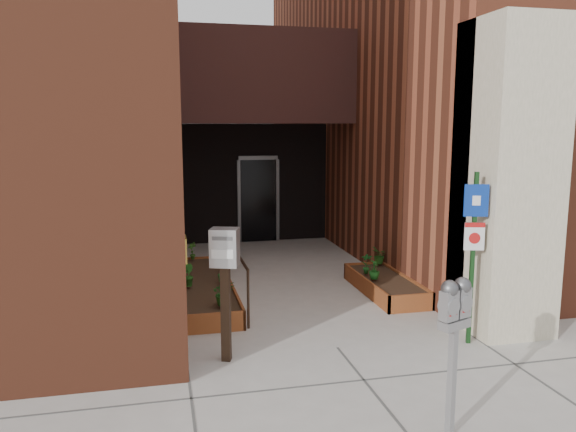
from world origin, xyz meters
TOP-DOWN VIEW (x-y plane):
  - ground at (0.00, 0.00)m, footprint 80.00×80.00m
  - architecture at (-0.18, 6.89)m, footprint 20.00×14.60m
  - planter_left at (-1.55, 2.70)m, footprint 0.90×3.60m
  - planter_right at (1.60, 2.20)m, footprint 0.80×2.20m
  - handrail at (-1.05, 2.65)m, footprint 0.04×3.34m
  - parking_meter at (0.39, -2.29)m, footprint 0.36×0.24m
  - sign_post at (1.80, -0.25)m, footprint 0.32×0.11m
  - payment_dropbox at (-1.50, -0.07)m, footprint 0.40×0.35m
  - shrub_left_a at (-1.38, 1.26)m, footprint 0.38×0.38m
  - shrub_left_b at (-1.85, 2.40)m, footprint 0.27×0.27m
  - shrub_left_c at (-1.25, 2.51)m, footprint 0.24×0.24m
  - shrub_left_d at (-1.66, 4.30)m, footprint 0.26×0.26m
  - shrub_right_a at (1.35, 2.11)m, footprint 0.24×0.24m
  - shrub_right_b at (1.35, 2.48)m, footprint 0.25×0.25m
  - shrub_right_c at (1.85, 3.10)m, footprint 0.36×0.36m

SIDE VIEW (x-z plane):
  - ground at x=0.00m, z-range 0.00..0.00m
  - planter_left at x=-1.55m, z-range -0.02..0.28m
  - planter_right at x=1.60m, z-range -0.02..0.28m
  - shrub_left_c at x=-1.25m, z-range 0.30..0.63m
  - shrub_right_a at x=1.35m, z-range 0.30..0.63m
  - shrub_right_c at x=1.85m, z-range 0.30..0.64m
  - shrub_left_d at x=-1.66m, z-range 0.30..0.65m
  - shrub_left_b at x=-1.85m, z-range 0.30..0.67m
  - shrub_left_a at x=-1.38m, z-range 0.30..0.67m
  - shrub_right_b at x=1.35m, z-range 0.30..0.68m
  - handrail at x=-1.05m, z-range 0.30..1.20m
  - parking_meter at x=0.39m, z-range 0.43..1.98m
  - payment_dropbox at x=-1.50m, z-range 0.38..2.08m
  - sign_post at x=1.80m, z-range 0.27..2.62m
  - architecture at x=-0.18m, z-range -0.02..9.98m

